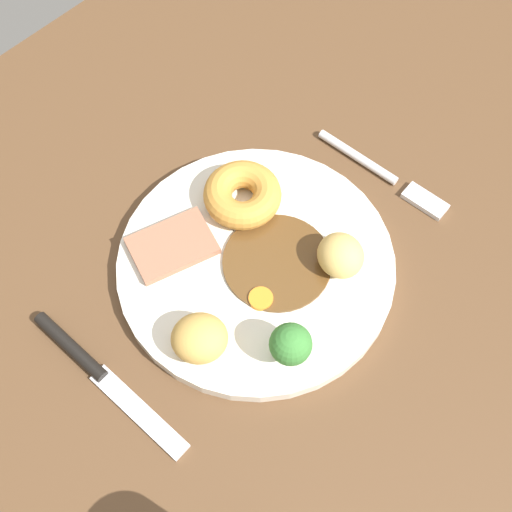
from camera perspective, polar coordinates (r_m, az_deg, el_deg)
The scene contains 11 objects.
dining_table at distance 65.96cm, azimuth 1.84°, elevation -2.54°, with size 120.00×84.00×3.60cm, color brown.
dinner_plate at distance 64.17cm, azimuth -0.00°, elevation -0.72°, with size 25.90×25.90×1.40cm, color silver.
gravy_pool at distance 63.37cm, azimuth 1.76°, elevation -0.50°, with size 10.16×10.16×0.30cm, color #563819.
meat_slice_main at distance 64.36cm, azimuth -6.96°, elevation 0.87°, with size 7.61×5.26×0.80cm, color #9E664C.
yorkshire_pudding at distance 65.70cm, azimuth -1.14°, elevation 5.12°, with size 7.51×7.51×2.74cm, color #C68938.
roast_potato_left at distance 62.21cm, azimuth 7.03°, elevation 0.05°, with size 4.15×4.44×3.68cm, color #D8B260.
roast_potato_right at distance 58.46cm, azimuth -4.45°, elevation -7.06°, with size 4.54×4.89×3.65cm, color tan.
carrot_coin_front at distance 61.57cm, azimuth 0.40°, elevation -3.57°, with size 2.23×2.23×0.49cm, color orange.
broccoli_floret at distance 57.20cm, azimuth 2.89°, elevation -7.37°, with size 3.64×3.64×4.75cm.
fork at distance 71.12cm, azimuth 10.66°, elevation 6.64°, with size 2.35×15.31×0.90cm.
knife at distance 61.87cm, azimuth -13.12°, elevation -9.28°, with size 2.02×18.54×1.20cm.
Camera 1 is at (22.42, 18.25, 61.09)cm, focal length 48.18 mm.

